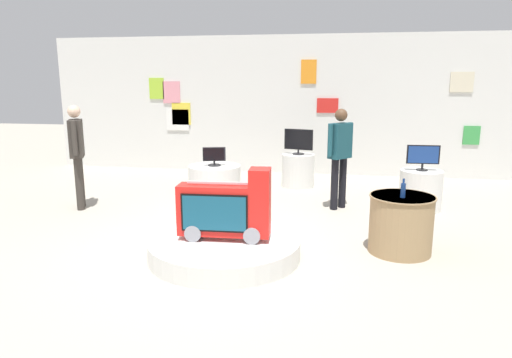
{
  "coord_description": "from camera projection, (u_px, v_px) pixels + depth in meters",
  "views": [
    {
      "loc": [
        1.36,
        -5.33,
        2.07
      ],
      "look_at": [
        0.36,
        0.36,
        0.83
      ],
      "focal_mm": 32.32,
      "sensor_mm": 36.0,
      "label": 1
    }
  ],
  "objects": [
    {
      "name": "main_display_pedestal",
      "position": [
        225.0,
        248.0,
        5.49
      ],
      "size": [
        1.8,
        1.8,
        0.23
      ],
      "primitive_type": "cylinder",
      "color": "silver",
      "rests_on": "ground"
    },
    {
      "name": "back_wall_display",
      "position": [
        276.0,
        105.0,
        10.34
      ],
      "size": [
        10.48,
        0.13,
        3.05
      ],
      "color": "silver",
      "rests_on": "ground"
    },
    {
      "name": "display_pedestal_center_rear",
      "position": [
        420.0,
        190.0,
        7.51
      ],
      "size": [
        0.67,
        0.67,
        0.65
      ],
      "primitive_type": "cylinder",
      "color": "silver",
      "rests_on": "ground"
    },
    {
      "name": "display_pedestal_right_rear",
      "position": [
        298.0,
        170.0,
        9.14
      ],
      "size": [
        0.64,
        0.64,
        0.65
      ],
      "primitive_type": "cylinder",
      "color": "silver",
      "rests_on": "ground"
    },
    {
      "name": "ground_plane",
      "position": [
        223.0,
        249.0,
        5.8
      ],
      "size": [
        30.0,
        30.0,
        0.0
      ],
      "primitive_type": "plane",
      "color": "#A8A091"
    },
    {
      "name": "shopper_browsing_near_truck",
      "position": [
        77.0,
        149.0,
        7.43
      ],
      "size": [
        0.34,
        0.51,
        1.69
      ],
      "color": "#38332D",
      "rests_on": "ground"
    },
    {
      "name": "shopper_browsing_rear",
      "position": [
        340.0,
        151.0,
        7.43
      ],
      "size": [
        0.4,
        0.45,
        1.64
      ],
      "color": "black",
      "rests_on": "ground"
    },
    {
      "name": "side_table_round",
      "position": [
        401.0,
        223.0,
        5.61
      ],
      "size": [
        0.78,
        0.78,
        0.72
      ],
      "color": "#9E7F56",
      "rests_on": "ground"
    },
    {
      "name": "display_pedestal_left_rear",
      "position": [
        215.0,
        184.0,
        7.93
      ],
      "size": [
        0.89,
        0.89,
        0.65
      ],
      "primitive_type": "cylinder",
      "color": "silver",
      "rests_on": "ground"
    },
    {
      "name": "tv_on_left_rear",
      "position": [
        214.0,
        156.0,
        7.82
      ],
      "size": [
        0.38,
        0.22,
        0.32
      ],
      "color": "black",
      "rests_on": "display_pedestal_left_rear"
    },
    {
      "name": "tv_on_right_rear",
      "position": [
        299.0,
        141.0,
        9.02
      ],
      "size": [
        0.57,
        0.23,
        0.49
      ],
      "color": "black",
      "rests_on": "display_pedestal_right_rear"
    },
    {
      "name": "novelty_firetruck_tv",
      "position": [
        226.0,
        210.0,
        5.38
      ],
      "size": [
        1.09,
        0.38,
        0.86
      ],
      "color": "gray",
      "rests_on": "main_display_pedestal"
    },
    {
      "name": "tv_on_center_rear",
      "position": [
        423.0,
        156.0,
        7.39
      ],
      "size": [
        0.51,
        0.18,
        0.41
      ],
      "color": "black",
      "rests_on": "display_pedestal_center_rear"
    },
    {
      "name": "bottle_on_side_table",
      "position": [
        403.0,
        190.0,
        5.43
      ],
      "size": [
        0.06,
        0.06,
        0.23
      ],
      "color": "navy",
      "rests_on": "side_table_round"
    }
  ]
}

